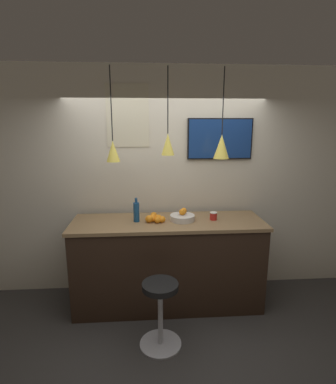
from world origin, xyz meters
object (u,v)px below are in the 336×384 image
Objects in this scene: fruit_bowl at (182,217)px; spread_jar at (213,216)px; mounted_tv at (220,139)px; juice_bottle at (136,212)px; bar_stool at (160,305)px.

spread_jar is at bearing -0.46° from fruit_bowl.
spread_jar is 0.98m from mounted_tv.
juice_bottle is at bearing -158.90° from mounted_tv.
bar_stool is 2.43× the size of juice_bottle.
fruit_bowl is 0.55m from juice_bottle.
juice_bottle is at bearing -179.68° from fruit_bowl.
bar_stool is at bearing -125.53° from mounted_tv.
fruit_bowl is 1.03× the size of juice_bottle.
juice_bottle is 3.06× the size of spread_jar.
fruit_bowl is 3.14× the size of spread_jar.
spread_jar reaches higher than bar_stool.
bar_stool is at bearing -132.48° from spread_jar.
mounted_tv reaches higher than spread_jar.
fruit_bowl is at bearing 0.32° from juice_bottle.
spread_jar is at bearing 0.00° from juice_bottle.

